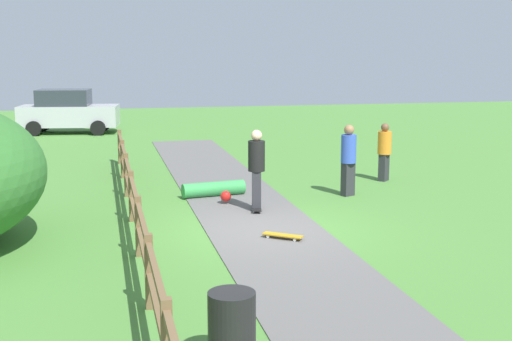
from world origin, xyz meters
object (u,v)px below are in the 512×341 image
(skateboard_loose, at_px, (283,235))
(bystander_orange, at_px, (384,149))
(trash_bin, at_px, (232,329))
(skater_fallen, at_px, (215,189))
(skater_riding, at_px, (257,166))
(bystander_blue, at_px, (348,157))
(parked_car_silver, at_px, (68,111))

(skateboard_loose, xyz_separation_m, bystander_orange, (4.34, 5.20, 0.80))
(trash_bin, bearing_deg, skateboard_loose, 68.57)
(trash_bin, height_order, skater_fallen, trash_bin)
(skater_riding, bearing_deg, skateboard_loose, -90.94)
(bystander_blue, bearing_deg, parked_car_silver, 116.18)
(skater_fallen, xyz_separation_m, bystander_blue, (3.31, -0.56, 0.80))
(bystander_orange, bearing_deg, trash_bin, -121.68)
(skater_fallen, xyz_separation_m, skateboard_loose, (0.65, -4.10, -0.11))
(skater_fallen, bearing_deg, trash_bin, -98.26)
(skater_riding, bearing_deg, trash_bin, -105.10)
(skater_riding, relative_size, bystander_orange, 1.14)
(bystander_orange, bearing_deg, bystander_blue, -135.51)
(bystander_blue, height_order, bystander_orange, bystander_blue)
(skater_riding, relative_size, bystander_blue, 1.03)
(skateboard_loose, relative_size, bystander_blue, 0.42)
(bystander_blue, relative_size, parked_car_silver, 0.41)
(trash_bin, distance_m, skateboard_loose, 5.43)
(skater_riding, bearing_deg, parked_car_silver, 106.46)
(skater_riding, bearing_deg, skater_fallen, 112.61)
(parked_car_silver, bearing_deg, trash_bin, -83.38)
(skater_riding, height_order, parked_car_silver, parked_car_silver)
(skateboard_loose, relative_size, parked_car_silver, 0.17)
(skater_fallen, relative_size, parked_car_silver, 0.37)
(skater_riding, distance_m, bystander_orange, 5.12)
(bystander_orange, relative_size, parked_car_silver, 0.37)
(trash_bin, relative_size, bystander_orange, 0.56)
(skater_fallen, distance_m, skateboard_loose, 4.16)
(skateboard_loose, bearing_deg, trash_bin, -111.43)
(trash_bin, xyz_separation_m, bystander_orange, (6.32, 10.25, 0.44))
(trash_bin, bearing_deg, skater_riding, 74.90)
(skater_fallen, distance_m, parked_car_silver, 15.03)
(trash_bin, xyz_separation_m, bystander_blue, (4.64, 8.59, 0.55))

